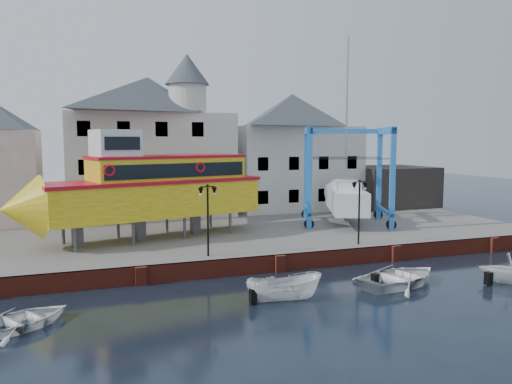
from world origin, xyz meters
name	(u,v)px	position (x,y,z in m)	size (l,w,h in m)	color
ground	(280,272)	(0.00, 0.00, 0.00)	(140.00, 140.00, 0.00)	black
hardstanding	(227,231)	(0.00, 11.00, 0.50)	(44.00, 22.00, 1.00)	slate
quay_wall	(279,263)	(0.00, 0.10, 0.50)	(44.00, 0.47, 1.00)	maroon
building_white_main	(151,144)	(-4.87, 18.39, 7.34)	(14.00, 8.30, 14.00)	silver
building_white_right	(292,151)	(9.00, 19.00, 6.60)	(12.00, 8.00, 11.20)	silver
shed_dark	(389,186)	(19.00, 17.00, 3.00)	(8.00, 7.00, 4.00)	black
lamp_post_left	(208,202)	(-4.00, 1.20, 4.17)	(1.12, 0.32, 4.20)	black
lamp_post_right	(359,195)	(6.00, 1.20, 4.17)	(1.12, 0.32, 4.20)	black
tour_boat	(140,189)	(-7.12, 7.39, 4.48)	(17.41, 8.23, 7.38)	#59595E
travel_lift	(345,192)	(9.52, 9.29, 3.47)	(8.44, 10.04, 14.84)	blue
motorboat_a	(284,301)	(-1.78, -4.95, 0.00)	(1.41, 3.75, 1.45)	white
motorboat_b	(400,285)	(5.13, -4.58, 0.00)	(3.75, 5.25, 1.09)	white
motorboat_c	(511,283)	(11.01, -6.31, 0.00)	(2.84, 3.29, 1.73)	white
motorboat_d	(20,328)	(-13.42, -4.58, 0.00)	(3.00, 4.20, 0.87)	white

